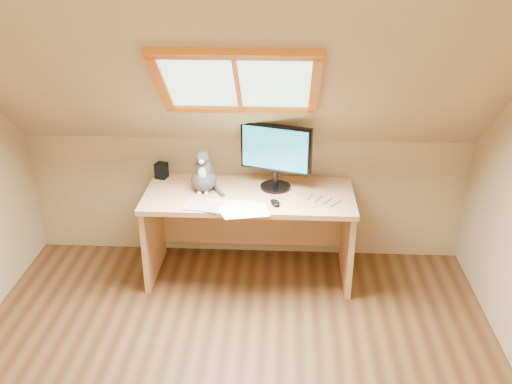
{
  "coord_description": "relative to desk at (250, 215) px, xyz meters",
  "views": [
    {
      "loc": [
        0.3,
        -2.44,
        2.49
      ],
      "look_at": [
        0.12,
        1.0,
        0.9
      ],
      "focal_mm": 40.0,
      "sensor_mm": 36.0,
      "label": 1
    }
  ],
  "objects": [
    {
      "name": "room_shell",
      "position": [
        -0.04,
        -1.54,
        0.94
      ],
      "size": [
        3.52,
        3.52,
        2.41
      ],
      "color": "tan",
      "rests_on": "ground"
    },
    {
      "name": "desk",
      "position": [
        0.0,
        0.0,
        0.0
      ],
      "size": [
        1.55,
        0.68,
        0.71
      ],
      "color": "tan",
      "rests_on": "ground"
    },
    {
      "name": "monitor",
      "position": [
        0.19,
        0.03,
        0.51
      ],
      "size": [
        0.53,
        0.23,
        0.5
      ],
      "color": "black",
      "rests_on": "desk"
    },
    {
      "name": "cat",
      "position": [
        -0.34,
        -0.03,
        0.35
      ],
      "size": [
        0.2,
        0.24,
        0.36
      ],
      "color": "#4A4441",
      "rests_on": "desk"
    },
    {
      "name": "desk_speaker",
      "position": [
        -0.7,
        0.18,
        0.28
      ],
      "size": [
        0.1,
        0.1,
        0.12
      ],
      "primitive_type": "cube",
      "rotation": [
        0.0,
        0.0,
        -0.26
      ],
      "color": "black",
      "rests_on": "desk"
    },
    {
      "name": "graphics_tablet",
      "position": [
        -0.31,
        -0.31,
        0.22
      ],
      "size": [
        0.28,
        0.22,
        0.01
      ],
      "primitive_type": "cube",
      "rotation": [
        0.0,
        0.0,
        -0.17
      ],
      "color": "#B2B2B7",
      "rests_on": "desk"
    },
    {
      "name": "mouse",
      "position": [
        0.2,
        -0.25,
        0.24
      ],
      "size": [
        0.1,
        0.12,
        0.03
      ],
      "primitive_type": "ellipsoid",
      "rotation": [
        0.0,
        0.0,
        0.42
      ],
      "color": "black",
      "rests_on": "desk"
    },
    {
      "name": "papers",
      "position": [
        -0.09,
        -0.33,
        0.22
      ],
      "size": [
        0.35,
        0.3,
        0.01
      ],
      "color": "white",
      "rests_on": "desk"
    },
    {
      "name": "cables",
      "position": [
        0.44,
        -0.19,
        0.22
      ],
      "size": [
        0.51,
        0.26,
        0.01
      ],
      "color": "silver",
      "rests_on": "desk"
    }
  ]
}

